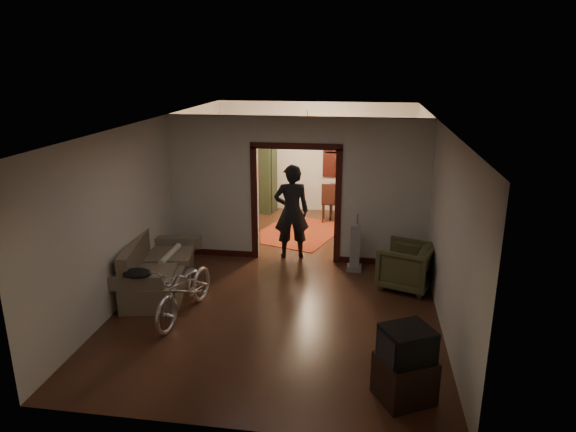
% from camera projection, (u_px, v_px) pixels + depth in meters
% --- Properties ---
extents(floor, '(5.00, 8.50, 0.01)m').
position_uv_depth(floor, '(290.00, 273.00, 9.52)').
color(floor, black).
rests_on(floor, ground).
extents(ceiling, '(5.00, 8.50, 0.01)m').
position_uv_depth(ceiling, '(291.00, 121.00, 8.70)').
color(ceiling, white).
rests_on(ceiling, floor).
extents(wall_back, '(5.00, 0.02, 2.80)m').
position_uv_depth(wall_back, '(315.00, 157.00, 13.13)').
color(wall_back, beige).
rests_on(wall_back, floor).
extents(wall_left, '(0.02, 8.50, 2.80)m').
position_uv_depth(wall_left, '(157.00, 195.00, 9.47)').
color(wall_left, beige).
rests_on(wall_left, floor).
extents(wall_right, '(0.02, 8.50, 2.80)m').
position_uv_depth(wall_right, '(435.00, 206.00, 8.75)').
color(wall_right, beige).
rests_on(wall_right, floor).
extents(partition_wall, '(5.00, 0.14, 2.80)m').
position_uv_depth(partition_wall, '(296.00, 190.00, 9.82)').
color(partition_wall, beige).
rests_on(partition_wall, floor).
extents(door_casing, '(1.74, 0.20, 2.32)m').
position_uv_depth(door_casing, '(296.00, 205.00, 9.91)').
color(door_casing, black).
rests_on(door_casing, floor).
extents(far_window, '(0.98, 0.06, 1.28)m').
position_uv_depth(far_window, '(342.00, 152.00, 12.95)').
color(far_window, black).
rests_on(far_window, wall_back).
extents(chandelier, '(0.24, 0.24, 0.24)m').
position_uv_depth(chandelier, '(307.00, 129.00, 11.20)').
color(chandelier, '#FFE0A5').
rests_on(chandelier, ceiling).
extents(light_switch, '(0.08, 0.01, 0.12)m').
position_uv_depth(light_switch, '(351.00, 201.00, 9.64)').
color(light_switch, silver).
rests_on(light_switch, partition_wall).
extents(sofa, '(1.25, 2.11, 0.91)m').
position_uv_depth(sofa, '(158.00, 264.00, 8.74)').
color(sofa, brown).
rests_on(sofa, floor).
extents(rolled_paper, '(0.11, 0.85, 0.11)m').
position_uv_depth(rolled_paper, '(170.00, 254.00, 8.99)').
color(rolled_paper, beige).
rests_on(rolled_paper, sofa).
extents(jacket, '(0.45, 0.34, 0.13)m').
position_uv_depth(jacket, '(137.00, 273.00, 7.81)').
color(jacket, black).
rests_on(jacket, sofa).
extents(bicycle, '(0.82, 1.76, 0.89)m').
position_uv_depth(bicycle, '(185.00, 289.00, 7.82)').
color(bicycle, silver).
rests_on(bicycle, floor).
extents(armchair, '(1.10, 1.09, 0.79)m').
position_uv_depth(armchair, '(406.00, 266.00, 8.82)').
color(armchair, '#484628').
rests_on(armchair, floor).
extents(tv_stand, '(0.78, 0.75, 0.54)m').
position_uv_depth(tv_stand, '(405.00, 378.00, 5.92)').
color(tv_stand, black).
rests_on(tv_stand, floor).
extents(crt_tv, '(0.69, 0.67, 0.46)m').
position_uv_depth(crt_tv, '(407.00, 347.00, 5.80)').
color(crt_tv, black).
rests_on(crt_tv, tv_stand).
extents(vacuum, '(0.32, 0.28, 0.88)m').
position_uv_depth(vacuum, '(355.00, 249.00, 9.51)').
color(vacuum, gray).
rests_on(vacuum, floor).
extents(person, '(0.78, 0.60, 1.89)m').
position_uv_depth(person, '(292.00, 212.00, 10.05)').
color(person, black).
rests_on(person, floor).
extents(oriental_rug, '(2.26, 2.58, 0.02)m').
position_uv_depth(oriental_rug, '(299.00, 232.00, 11.76)').
color(oriental_rug, maroon).
rests_on(oriental_rug, floor).
extents(locker, '(0.96, 0.68, 1.75)m').
position_uv_depth(locker, '(258.00, 178.00, 13.21)').
color(locker, '#25311D').
rests_on(locker, floor).
extents(globe, '(0.28, 0.28, 0.28)m').
position_uv_depth(globe, '(257.00, 137.00, 12.89)').
color(globe, '#1E5972').
rests_on(globe, locker).
extents(desk, '(1.18, 0.81, 0.80)m').
position_uv_depth(desk, '(351.00, 203.00, 12.68)').
color(desk, black).
rests_on(desk, floor).
extents(desk_chair, '(0.49, 0.49, 0.98)m').
position_uv_depth(desk_chair, '(331.00, 202.00, 12.43)').
color(desk_chair, black).
rests_on(desk_chair, floor).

